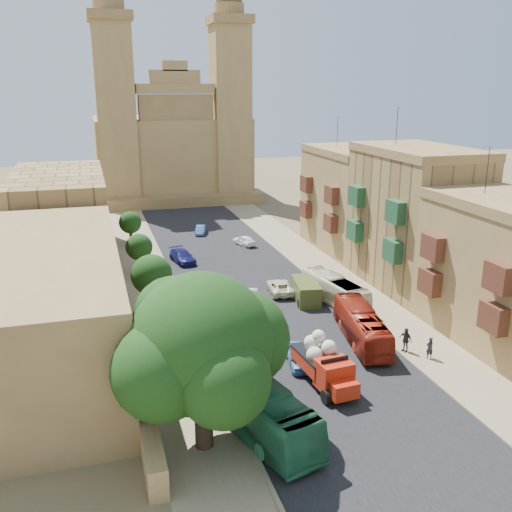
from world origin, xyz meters
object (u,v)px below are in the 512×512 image
bus_cream_east (334,290)px  car_cream (280,287)px  red_truck (324,363)px  pedestrian_c (406,340)px  street_tree_a (172,336)px  street_tree_d (130,223)px  street_tree_b (152,275)px  pedestrian_a (430,348)px  church (172,144)px  olive_pickup (306,291)px  car_blue_b (201,230)px  car_white_a (251,297)px  car_blue_a (299,356)px  bus_green_north (250,402)px  car_dkblue (182,257)px  street_tree_c (139,247)px  bus_red_east (362,326)px  ficus_tree (203,348)px  car_white_b (244,240)px

bus_cream_east → car_cream: 5.57m
red_truck → pedestrian_c: bearing=20.0°
street_tree_a → street_tree_d: size_ratio=1.13×
street_tree_b → pedestrian_a: bearing=-37.3°
church → olive_pickup: (4.12, -55.17, -8.58)m
car_blue_b → car_white_a: bearing=-75.3°
car_blue_a → pedestrian_c: pedestrian_c is taller
bus_green_north → car_dkblue: bus_green_north is taller
street_tree_b → pedestrian_c: street_tree_b is taller
car_white_a → pedestrian_a: 17.52m
street_tree_b → street_tree_c: bearing=90.0°
street_tree_a → bus_cream_east: street_tree_a is taller
street_tree_d → church: bearing=71.9°
street_tree_d → bus_red_east: 37.29m
bus_red_east → car_dkblue: bearing=-57.3°
street_tree_c → pedestrian_c: bearing=-54.6°
street_tree_a → car_white_a: (9.05, 12.52, -2.71)m
car_dkblue → pedestrian_a: size_ratio=2.88×
ficus_tree → red_truck: bearing=26.5°
ficus_tree → car_blue_a: bearing=41.9°
red_truck → street_tree_c: bearing=109.3°
car_cream → pedestrian_a: bearing=117.8°
ficus_tree → bus_red_east: bearing=34.4°
church → pedestrian_c: church is taller
car_blue_b → car_white_b: bearing=-44.1°
car_cream → pedestrian_a: (6.16, -16.26, 0.20)m
street_tree_c → car_blue_a: 26.15m
car_white_b → car_cream: bearing=65.5°
street_tree_d → car_blue_a: size_ratio=1.08×
car_cream → street_tree_d: bearing=-53.3°
street_tree_c → car_blue_a: street_tree_c is taller
street_tree_a → street_tree_c: street_tree_a is taller
street_tree_b → olive_pickup: 14.40m
street_tree_a → car_white_a: bearing=54.1°
street_tree_b → bus_cream_east: bearing=-5.8°
car_dkblue → street_tree_a: bearing=-111.3°
ficus_tree → car_blue_b: 48.17m
street_tree_c → bus_green_north: bearing=-83.5°
bus_cream_east → car_blue_a: bus_cream_east is taller
car_dkblue → pedestrian_c: size_ratio=2.52×
ficus_tree → car_white_a: size_ratio=2.97×
car_cream → car_dkblue: car_dkblue is taller
pedestrian_a → bus_cream_east: bearing=-85.1°
olive_pickup → car_white_b: olive_pickup is taller
red_truck → car_cream: red_truck is taller
street_tree_d → olive_pickup: street_tree_d is taller
bus_red_east → car_white_b: (-1.40, 29.90, -0.70)m
street_tree_d → ficus_tree: bearing=-89.2°
church → bus_cream_east: church is taller
street_tree_a → street_tree_d: street_tree_a is taller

